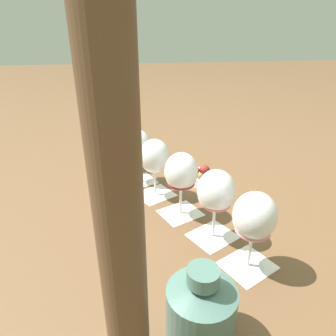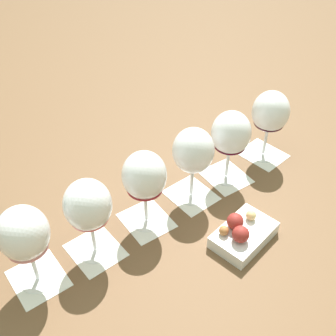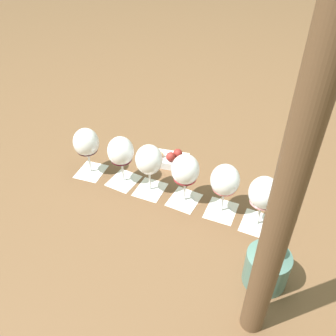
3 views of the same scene
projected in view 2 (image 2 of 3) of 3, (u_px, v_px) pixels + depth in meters
name	position (u px, v px, depth m)	size (l,w,h in m)	color
ground_plane	(168.00, 209.00, 0.97)	(8.00, 8.00, 0.00)	brown
tasting_card_0	(38.00, 278.00, 0.83)	(0.14, 0.14, 0.00)	white
tasting_card_1	(96.00, 250.00, 0.88)	(0.14, 0.14, 0.00)	white
tasting_card_2	(146.00, 220.00, 0.94)	(0.13, 0.14, 0.00)	white
tasting_card_3	(191.00, 195.00, 1.01)	(0.14, 0.14, 0.00)	white
tasting_card_4	(226.00, 177.00, 1.06)	(0.13, 0.14, 0.00)	white
tasting_card_5	(263.00, 154.00, 1.13)	(0.14, 0.15, 0.00)	white
wine_glass_0	(24.00, 236.00, 0.74)	(0.09, 0.09, 0.19)	white
wine_glass_1	(88.00, 208.00, 0.80)	(0.09, 0.09, 0.19)	white
wine_glass_2	(144.00, 178.00, 0.86)	(0.09, 0.09, 0.19)	white
wine_glass_3	(193.00, 154.00, 0.93)	(0.09, 0.09, 0.19)	white
wine_glass_4	(231.00, 136.00, 0.98)	(0.09, 0.09, 0.19)	white
wine_glass_5	(270.00, 114.00, 1.04)	(0.09, 0.09, 0.19)	white
snack_dish	(242.00, 233.00, 0.89)	(0.16, 0.15, 0.07)	silver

